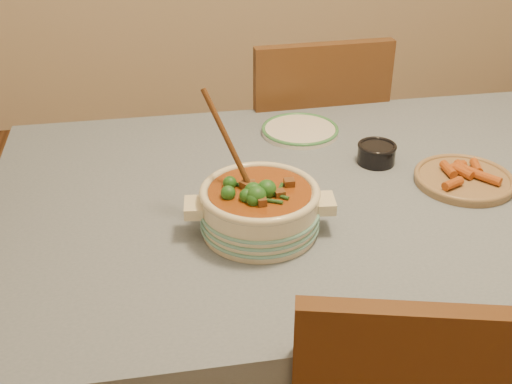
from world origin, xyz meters
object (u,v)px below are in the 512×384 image
white_plate (300,130)px  fried_plate (464,177)px  condiment_bowl (377,152)px  dining_table (330,221)px  chair_far (309,149)px  stew_casserole (260,205)px

white_plate → fried_plate: bearing=-47.0°
white_plate → condiment_bowl: size_ratio=2.64×
dining_table → fried_plate: fried_plate is taller
dining_table → chair_far: (0.12, 0.65, -0.12)m
dining_table → condiment_bowl: (0.16, 0.12, 0.12)m
stew_casserole → white_plate: size_ratio=1.22×
white_plate → chair_far: bearing=69.6°
dining_table → condiment_bowl: size_ratio=16.15×
fried_plate → chair_far: chair_far is taller
white_plate → fried_plate: (0.34, -0.36, 0.01)m
stew_casserole → fried_plate: bearing=12.6°
white_plate → condiment_bowl: bearing=-54.0°
white_plate → stew_casserole: bearing=-113.2°
dining_table → white_plate: bearing=90.0°
white_plate → fried_plate: 0.50m
stew_casserole → fried_plate: 0.56m
condiment_bowl → fried_plate: 0.23m
dining_table → condiment_bowl: 0.23m
stew_casserole → chair_far: stew_casserole is taller
dining_table → white_plate: (-0.00, 0.34, 0.10)m
fried_plate → chair_far: (-0.22, 0.68, -0.23)m
dining_table → fried_plate: (0.34, -0.02, 0.11)m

